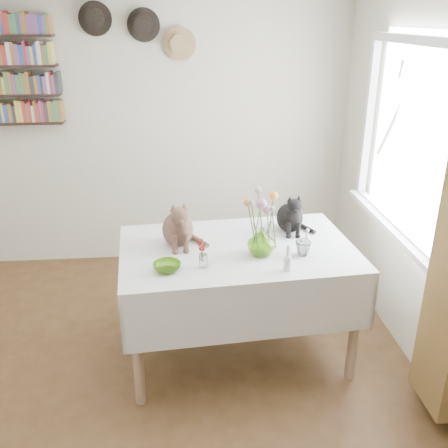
{
  "coord_description": "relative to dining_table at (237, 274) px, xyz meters",
  "views": [
    {
      "loc": [
        0.42,
        -2.39,
        2.27
      ],
      "look_at": [
        0.68,
        0.51,
        1.05
      ],
      "focal_mm": 40.0,
      "sensor_mm": 36.0,
      "label": 1
    }
  ],
  "objects": [
    {
      "name": "room",
      "position": [
        -0.78,
        -0.61,
        0.62
      ],
      "size": [
        4.08,
        4.58,
        2.58
      ],
      "color": "brown",
      "rests_on": "ground"
    },
    {
      "name": "window",
      "position": [
        1.18,
        0.19,
        0.77
      ],
      "size": [
        0.12,
        1.52,
        1.32
      ],
      "color": "white",
      "rests_on": "room"
    },
    {
      "name": "dining_table",
      "position": [
        0.0,
        0.0,
        0.0
      ],
      "size": [
        1.64,
        1.13,
        0.84
      ],
      "color": "white",
      "rests_on": "room"
    },
    {
      "name": "tabby_cat",
      "position": [
        -0.4,
        0.09,
        0.38
      ],
      "size": [
        0.26,
        0.32,
        0.34
      ],
      "primitive_type": null,
      "rotation": [
        0.0,
        0.0,
        0.12
      ],
      "color": "brown",
      "rests_on": "dining_table"
    },
    {
      "name": "black_cat",
      "position": [
        0.4,
        0.25,
        0.36
      ],
      "size": [
        0.21,
        0.26,
        0.31
      ],
      "primitive_type": null,
      "rotation": [
        0.0,
        0.0,
        0.02
      ],
      "color": "black",
      "rests_on": "dining_table"
    },
    {
      "name": "flower_vase",
      "position": [
        0.14,
        -0.12,
        0.3
      ],
      "size": [
        0.18,
        0.18,
        0.19
      ],
      "primitive_type": "imported",
      "rotation": [
        0.0,
        0.0,
        0.0
      ],
      "color": "#96D33C",
      "rests_on": "dining_table"
    },
    {
      "name": "green_bowl",
      "position": [
        -0.47,
        -0.3,
        0.23
      ],
      "size": [
        0.21,
        0.21,
        0.05
      ],
      "primitive_type": "imported",
      "rotation": [
        0.0,
        0.0,
        0.27
      ],
      "color": "#96D33C",
      "rests_on": "dining_table"
    },
    {
      "name": "drinking_glass",
      "position": [
        0.41,
        -0.15,
        0.25
      ],
      "size": [
        0.13,
        0.13,
        0.1
      ],
      "primitive_type": "imported",
      "rotation": [
        0.0,
        0.0,
        -0.35
      ],
      "color": "white",
      "rests_on": "dining_table"
    },
    {
      "name": "candlestick",
      "position": [
        0.26,
        -0.36,
        0.26
      ],
      "size": [
        0.05,
        0.05,
        0.17
      ],
      "color": "white",
      "rests_on": "dining_table"
    },
    {
      "name": "berry_jar",
      "position": [
        -0.24,
        -0.26,
        0.3
      ],
      "size": [
        0.05,
        0.05,
        0.21
      ],
      "color": "white",
      "rests_on": "dining_table"
    },
    {
      "name": "porcelain_figurine",
      "position": [
        0.5,
        0.09,
        0.24
      ],
      "size": [
        0.04,
        0.04,
        0.08
      ],
      "color": "white",
      "rests_on": "dining_table"
    },
    {
      "name": "flower_bouquet",
      "position": [
        0.14,
        -0.12,
        0.55
      ],
      "size": [
        0.17,
        0.13,
        0.39
      ],
      "color": "#4C7233",
      "rests_on": "flower_vase"
    },
    {
      "name": "wall_hats",
      "position": [
        -0.67,
        1.57,
        1.54
      ],
      "size": [
        0.98,
        0.09,
        0.48
      ],
      "color": "black",
      "rests_on": "room"
    }
  ]
}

